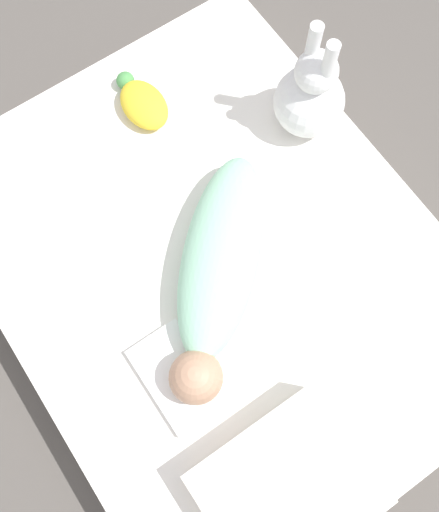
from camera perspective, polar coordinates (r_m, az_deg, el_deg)
ground_plane at (r=1.64m, az=-0.16°, el=-2.45°), size 12.00×12.00×0.00m
bed_mattress at (r=1.55m, az=-0.17°, el=-1.56°), size 1.34×1.04×0.17m
burp_cloth at (r=1.40m, az=-4.03°, el=-11.39°), size 0.23×0.14×0.02m
swaddled_baby at (r=1.40m, az=-0.12°, el=-1.31°), size 0.51×0.52×0.13m
pillow at (r=1.36m, az=6.36°, el=-21.10°), size 0.29×0.34×0.10m
bunny_plush at (r=1.56m, az=8.65°, el=14.85°), size 0.18×0.18×0.34m
turtle_plush at (r=1.64m, az=-7.37°, el=14.29°), size 0.20×0.11×0.06m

